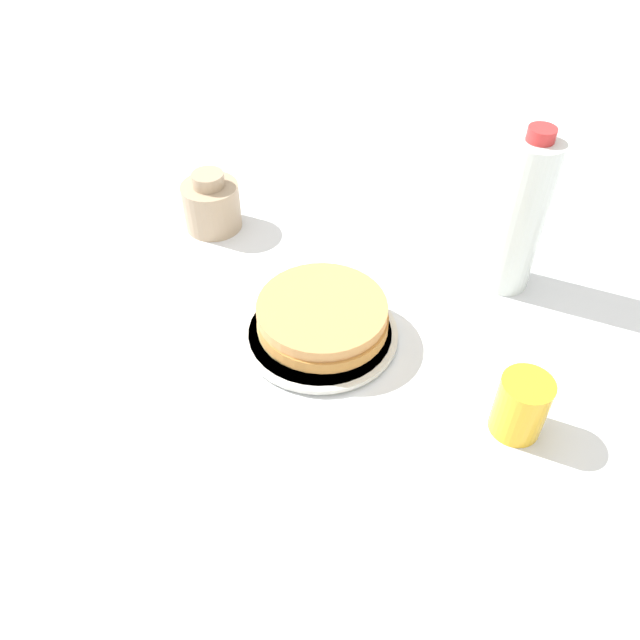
# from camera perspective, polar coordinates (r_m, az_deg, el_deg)

# --- Properties ---
(ground_plane) EXTENTS (4.00, 4.00, 0.00)m
(ground_plane) POSITION_cam_1_polar(r_m,az_deg,el_deg) (0.89, -2.25, -1.63)
(ground_plane) COLOR white
(plate) EXTENTS (0.22, 0.22, 0.01)m
(plate) POSITION_cam_1_polar(r_m,az_deg,el_deg) (0.89, 0.00, -1.20)
(plate) COLOR silver
(plate) RESTS_ON ground_plane
(pancake_stack) EXTENTS (0.19, 0.19, 0.05)m
(pancake_stack) POSITION_cam_1_polar(r_m,az_deg,el_deg) (0.87, 0.20, 0.27)
(pancake_stack) COLOR #DBB868
(pancake_stack) RESTS_ON plate
(juice_glass) EXTENTS (0.06, 0.06, 0.08)m
(juice_glass) POSITION_cam_1_polar(r_m,az_deg,el_deg) (0.79, 17.90, -7.49)
(juice_glass) COLOR yellow
(juice_glass) RESTS_ON ground_plane
(cream_jug) EXTENTS (0.10, 0.10, 0.10)m
(cream_jug) POSITION_cam_1_polar(r_m,az_deg,el_deg) (1.09, -9.89, 10.39)
(cream_jug) COLOR tan
(cream_jug) RESTS_ON ground_plane
(water_bottle_near) EXTENTS (0.08, 0.08, 0.26)m
(water_bottle_near) POSITION_cam_1_polar(r_m,az_deg,el_deg) (0.95, 17.78, 9.06)
(water_bottle_near) COLOR silver
(water_bottle_near) RESTS_ON ground_plane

